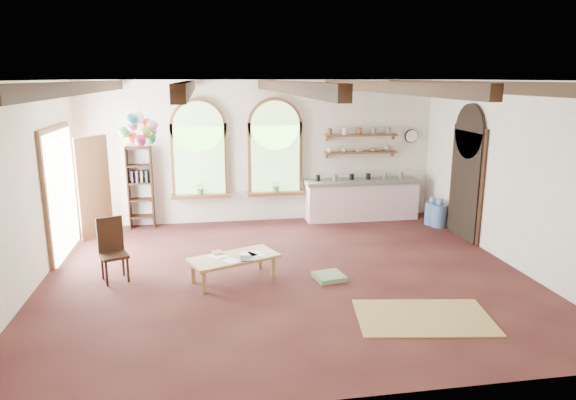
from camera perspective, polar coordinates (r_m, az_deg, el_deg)
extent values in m
plane|color=#522521|center=(8.75, -0.19, -8.30)|extent=(8.00, 8.00, 0.00)
cube|color=brown|center=(11.61, -9.79, 4.36)|extent=(1.24, 0.08, 1.64)
cylinder|color=brown|center=(11.52, -9.94, 8.05)|extent=(1.24, 0.08, 1.24)
cube|color=#8BBA6F|center=(11.57, -9.79, 4.33)|extent=(1.10, 0.04, 1.50)
cube|color=brown|center=(11.67, -9.64, 0.46)|extent=(1.30, 0.28, 0.08)
cube|color=brown|center=(11.72, -1.43, 4.64)|extent=(1.24, 0.08, 1.64)
cylinder|color=brown|center=(11.63, -1.45, 8.29)|extent=(1.24, 0.08, 1.24)
cube|color=#8BBA6F|center=(11.68, -1.40, 4.61)|extent=(1.10, 0.04, 1.50)
cube|color=brown|center=(11.78, -1.35, 0.77)|extent=(1.30, 0.28, 0.08)
cube|color=brown|center=(10.39, -23.95, 0.66)|extent=(0.10, 1.90, 2.50)
cube|color=black|center=(11.08, 19.10, 1.55)|extent=(0.10, 1.30, 2.40)
cube|color=#F8D3D3|center=(12.12, 8.16, -0.12)|extent=(2.60, 0.55, 0.86)
cube|color=gray|center=(12.02, 8.24, 2.06)|extent=(2.68, 0.62, 0.08)
cube|color=brown|center=(12.08, 8.09, 5.25)|extent=(1.70, 0.24, 0.04)
cube|color=brown|center=(12.03, 8.15, 7.14)|extent=(1.70, 0.24, 0.04)
cylinder|color=black|center=(12.53, 13.55, 6.92)|extent=(0.32, 0.04, 0.32)
cube|color=#331E10|center=(11.71, -17.29, 1.28)|extent=(0.03, 0.32, 1.80)
cube|color=#331E10|center=(11.65, -14.86, 1.38)|extent=(0.03, 0.32, 1.80)
cube|color=#A3864A|center=(8.45, -6.07, -6.43)|extent=(1.57, 1.14, 0.05)
cube|color=#A3864A|center=(8.10, -9.28, -8.97)|extent=(0.06, 0.06, 0.36)
cube|color=#A3864A|center=(8.59, -1.64, -7.45)|extent=(0.06, 0.06, 0.36)
cube|color=#A3864A|center=(8.50, -10.48, -7.91)|extent=(0.06, 0.06, 0.36)
cube|color=#A3864A|center=(8.97, -3.12, -6.54)|extent=(0.06, 0.06, 0.36)
cube|color=#331E10|center=(8.83, -18.76, -5.88)|extent=(0.53, 0.53, 0.05)
cube|color=#331E10|center=(8.91, -19.16, -3.67)|extent=(0.40, 0.18, 0.61)
cube|color=tan|center=(7.53, 14.83, -12.47)|extent=(1.99, 1.40, 0.02)
cube|color=gray|center=(8.59, 4.59, -8.49)|extent=(0.53, 0.53, 0.08)
cylinder|color=#5277B1|center=(12.05, 15.73, -1.44)|extent=(0.34, 0.34, 0.50)
sphere|color=#5277B1|center=(11.98, 15.82, -0.02)|extent=(0.18, 0.18, 0.18)
cylinder|color=#5277B1|center=(11.91, 16.43, -1.67)|extent=(0.33, 0.33, 0.50)
sphere|color=#5277B1|center=(11.83, 16.53, -0.24)|extent=(0.18, 0.18, 0.18)
cylinder|color=white|center=(9.65, -16.18, 10.15)|extent=(0.01, 0.01, 0.85)
sphere|color=green|center=(9.71, -15.01, 6.65)|extent=(0.21, 0.21, 0.21)
sphere|color=#C6427B|center=(9.83, -14.92, 7.43)|extent=(0.21, 0.21, 0.21)
sphere|color=#D0502B|center=(9.96, -15.44, 8.17)|extent=(0.21, 0.21, 0.21)
sphere|color=silver|center=(9.82, -16.29, 8.75)|extent=(0.21, 0.21, 0.21)
sphere|color=#E34A23|center=(9.87, -16.90, 6.63)|extent=(0.21, 0.21, 0.21)
sphere|color=#57CB60|center=(9.76, -17.73, 7.21)|extent=(0.21, 0.21, 0.21)
sphere|color=#CF618B|center=(9.63, -16.93, 7.91)|extent=(0.21, 0.21, 0.21)
sphere|color=#2EA1C6|center=(9.49, -16.92, 8.56)|extent=(0.21, 0.21, 0.21)
sphere|color=#D52F71|center=(9.41, -16.07, 6.37)|extent=(0.21, 0.21, 0.21)
sphere|color=#9ECE48|center=(9.55, -15.53, 7.23)|extent=(0.21, 0.21, 0.21)
sphere|color=#FFBBD2|center=(9.57, -14.82, 8.01)|extent=(0.21, 0.21, 0.21)
imported|color=olive|center=(8.62, -8.37, -5.85)|extent=(0.20, 0.25, 0.02)
cube|color=black|center=(8.32, -4.68, -6.50)|extent=(0.19, 0.27, 0.01)
imported|color=#598C4C|center=(11.60, -9.68, 1.34)|extent=(0.27, 0.23, 0.30)
imported|color=#598C4C|center=(11.71, -1.33, 1.65)|extent=(0.27, 0.23, 0.30)
imported|color=white|center=(11.87, 4.62, 5.53)|extent=(0.12, 0.10, 0.10)
imported|color=beige|center=(11.96, 6.26, 5.55)|extent=(0.10, 0.10, 0.09)
imported|color=beige|center=(12.06, 7.87, 5.47)|extent=(0.22, 0.22, 0.05)
imported|color=#8C664C|center=(12.17, 9.45, 5.50)|extent=(0.20, 0.20, 0.06)
imported|color=slate|center=(12.27, 11.02, 5.81)|extent=(0.18, 0.18, 0.19)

